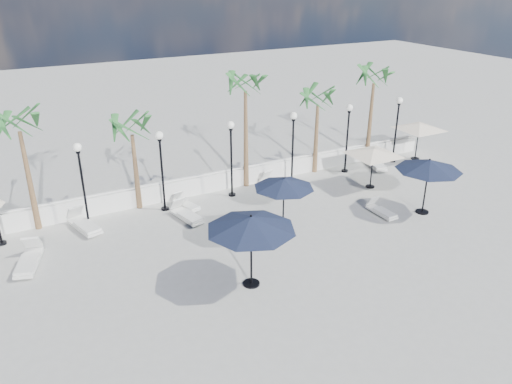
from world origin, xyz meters
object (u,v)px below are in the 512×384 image
parasol_navy_mid (284,183)px  parasol_navy_right (429,165)px  lounger_1 (185,204)px  parasol_cream_sq_b (420,124)px  lounger_6 (375,163)px  parasol_cream_sq_a (374,149)px  lounger_2 (84,224)px  lounger_5 (381,211)px  lounger_3 (276,184)px  lounger_0 (29,260)px  parasol_navy_left (251,223)px  lounger_4 (187,215)px

parasol_navy_mid → parasol_navy_right: bearing=-15.6°
lounger_1 → parasol_cream_sq_b: 14.72m
parasol_cream_sq_b → lounger_1: bearing=179.9°
parasol_cream_sq_b → lounger_6: bearing=179.6°
lounger_6 → parasol_cream_sq_a: 3.49m
lounger_2 → parasol_cream_sq_b: 19.33m
lounger_5 → lounger_6: bearing=51.8°
lounger_3 → parasol_cream_sq_b: bearing=-17.1°
lounger_0 → lounger_1: size_ratio=1.31×
lounger_0 → parasol_navy_left: 8.84m
lounger_4 → lounger_5: 8.95m
lounger_3 → lounger_0: bearing=172.8°
lounger_2 → lounger_0: bearing=-154.6°
lounger_1 → parasol_cream_sq_a: (9.42, -2.11, 1.88)m
lounger_2 → lounger_4: size_ratio=1.08×
lounger_5 → parasol_navy_mid: (-4.62, 1.11, 1.86)m
lounger_2 → parasol_cream_sq_a: parasol_cream_sq_a is taller
lounger_6 → parasol_cream_sq_b: 3.62m
parasol_navy_mid → lounger_2: bearing=154.0°
lounger_0 → lounger_3: lounger_0 is taller
lounger_5 → parasol_cream_sq_b: size_ratio=0.36×
parasol_navy_left → parasol_navy_right: (9.75, 1.47, -0.12)m
lounger_1 → lounger_3: (4.99, 0.00, 0.04)m
parasol_navy_right → parasol_cream_sq_b: (4.96, 5.59, -0.17)m
parasol_navy_left → lounger_1: bearing=89.0°
parasol_navy_mid → lounger_4: bearing=143.0°
lounger_4 → parasol_navy_left: size_ratio=0.65×
lounger_5 → parasol_cream_sq_a: 3.75m
lounger_1 → parasol_cream_sq_b: bearing=-19.7°
lounger_6 → parasol_navy_left: 13.81m
lounger_4 → parasol_navy_right: parasol_navy_right is taller
lounger_0 → parasol_navy_left: size_ratio=0.71×
lounger_3 → lounger_2: bearing=163.0°
parasol_navy_left → parasol_navy_right: bearing=8.6°
lounger_0 → lounger_6: bearing=23.7°
lounger_2 → lounger_5: 13.34m
lounger_3 → parasol_cream_sq_b: (9.60, -0.02, 1.93)m
lounger_4 → parasol_navy_mid: 4.75m
parasol_navy_right → lounger_0: bearing=168.1°
lounger_2 → lounger_3: size_ratio=1.08×
parasol_navy_left → lounger_0: bearing=144.2°
parasol_navy_mid → parasol_navy_right: 6.74m
lounger_1 → lounger_3: size_ratio=0.83×
lounger_0 → lounger_1: lounger_0 is taller
lounger_0 → lounger_5: 15.09m
parasol_cream_sq_b → parasol_cream_sq_a: bearing=-157.9°
parasol_navy_left → parasol_navy_mid: parasol_navy_left is taller
parasol_cream_sq_a → parasol_cream_sq_b: bearing=22.1°
lounger_0 → lounger_5: size_ratio=1.34×
lounger_3 → parasol_cream_sq_a: parasol_cream_sq_a is taller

